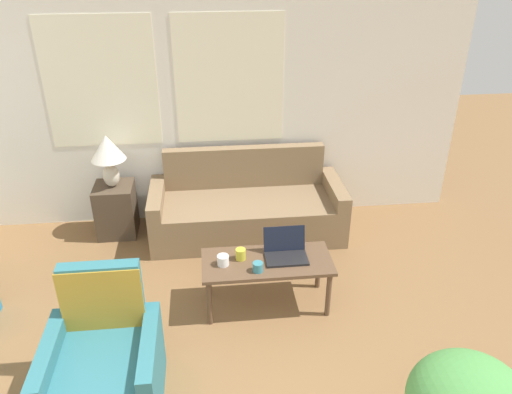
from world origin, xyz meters
name	(u,v)px	position (x,y,z in m)	size (l,w,h in m)	color
wall_back	(175,104)	(0.00, 3.78, 1.31)	(6.08, 0.06, 2.60)	white
couch	(247,209)	(0.69, 3.36, 0.26)	(1.99, 0.80, 0.86)	#846B4C
armchair	(105,368)	(-0.45, 1.26, 0.28)	(0.73, 0.73, 0.95)	#2D6B75
side_table	(116,209)	(-0.68, 3.47, 0.28)	(0.40, 0.40, 0.56)	#4C3D2D
table_lamp	(108,153)	(-0.68, 3.47, 0.93)	(0.35, 0.35, 0.55)	beige
coffee_table	(267,266)	(0.75, 2.13, 0.40)	(1.08, 0.48, 0.46)	brown
laptop	(286,251)	(0.91, 2.18, 0.51)	(0.35, 0.27, 0.23)	black
cup_navy	(258,267)	(0.65, 2.00, 0.50)	(0.08, 0.08, 0.08)	teal
cup_yellow	(241,254)	(0.53, 2.18, 0.51)	(0.08, 0.08, 0.10)	gold
cup_white	(223,260)	(0.38, 2.11, 0.50)	(0.10, 0.10, 0.09)	white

